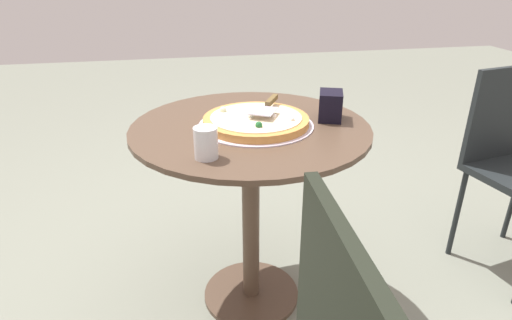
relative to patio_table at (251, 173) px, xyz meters
name	(u,v)px	position (x,y,z in m)	size (l,w,h in m)	color
ground_plane	(251,295)	(0.00, 0.00, -0.57)	(10.00, 10.00, 0.00)	gray
patio_table	(251,173)	(0.00, 0.00, 0.00)	(0.83, 0.83, 0.76)	brown
pizza_on_tray	(256,121)	(-0.02, 0.01, 0.20)	(0.40, 0.40, 0.05)	silver
pizza_server	(268,105)	(-0.07, -0.04, 0.24)	(0.15, 0.21, 0.02)	silver
drinking_cup	(206,143)	(0.17, 0.24, 0.23)	(0.07, 0.07, 0.09)	silver
napkin_dispenser	(330,106)	(-0.29, -0.01, 0.23)	(0.11, 0.08, 0.10)	black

